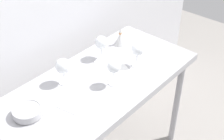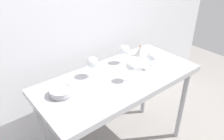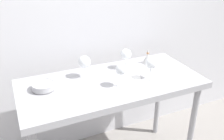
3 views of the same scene
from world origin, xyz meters
The scene contains 10 objects.
back_wall centered at (0.00, 0.49, 1.30)m, with size 3.80×0.04×2.60m, color silver.
steel_counter centered at (0.00, -0.01, 0.79)m, with size 1.40×0.65×0.90m.
wine_glass_far_left centered at (-0.16, 0.14, 1.02)m, with size 0.10×0.10×0.18m.
wine_glass_far_right centered at (0.20, 0.16, 1.02)m, with size 0.09×0.09×0.17m.
wine_glass_near_center centered at (0.03, -0.10, 1.03)m, with size 0.08×0.08×0.18m.
wine_glass_near_right centered at (0.29, -0.09, 1.02)m, with size 0.09×0.09×0.17m.
tasting_sheet_upper centered at (-0.26, -0.04, 0.90)m, with size 0.15×0.21×0.00m, color white.
tasting_sheet_lower centered at (0.16, 0.00, 0.90)m, with size 0.18×0.28×0.00m, color white.
tasting_bowl centered at (-0.50, 0.07, 0.93)m, with size 0.17×0.17×0.05m.
decanter_funnel centered at (0.43, 0.18, 0.95)m, with size 0.09×0.09×0.14m.
Camera 2 is at (-1.03, -1.18, 1.86)m, focal length 35.21 mm.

